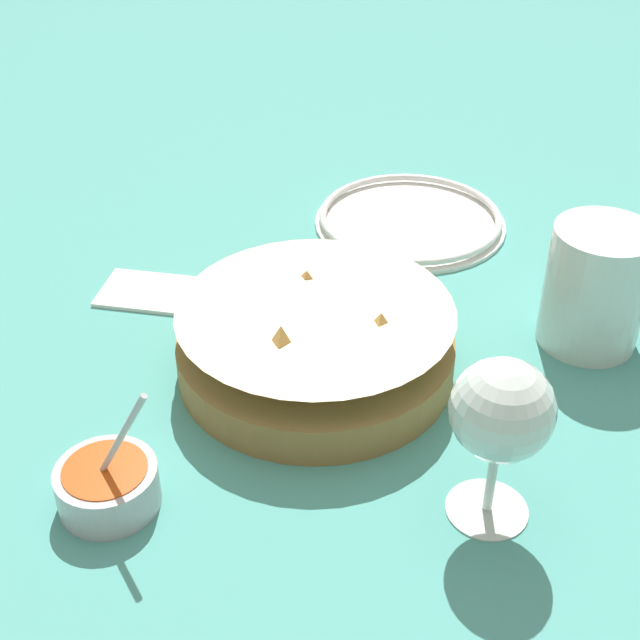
# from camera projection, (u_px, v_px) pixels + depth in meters

# --- Properties ---
(ground_plane) EXTENTS (4.00, 4.00, 0.00)m
(ground_plane) POSITION_uv_depth(u_px,v_px,m) (312.00, 380.00, 0.78)
(ground_plane) COLOR teal
(food_basket) EXTENTS (0.24, 0.24, 0.08)m
(food_basket) POSITION_uv_depth(u_px,v_px,m) (320.00, 345.00, 0.77)
(food_basket) COLOR olive
(food_basket) RESTS_ON ground_plane
(sauce_cup) EXTENTS (0.08, 0.08, 0.11)m
(sauce_cup) POSITION_uv_depth(u_px,v_px,m) (108.00, 484.00, 0.65)
(sauce_cup) COLOR #B7B7BC
(sauce_cup) RESTS_ON ground_plane
(wine_glass) EXTENTS (0.07, 0.07, 0.13)m
(wine_glass) POSITION_uv_depth(u_px,v_px,m) (501.00, 415.00, 0.60)
(wine_glass) COLOR silver
(wine_glass) RESTS_ON ground_plane
(beer_mug) EXTENTS (0.13, 0.09, 0.12)m
(beer_mug) POSITION_uv_depth(u_px,v_px,m) (597.00, 291.00, 0.80)
(beer_mug) COLOR silver
(beer_mug) RESTS_ON ground_plane
(side_plate) EXTENTS (0.21, 0.21, 0.01)m
(side_plate) POSITION_uv_depth(u_px,v_px,m) (410.00, 219.00, 1.00)
(side_plate) COLOR white
(side_plate) RESTS_ON ground_plane
(napkin) EXTENTS (0.11, 0.07, 0.01)m
(napkin) POSITION_uv_depth(u_px,v_px,m) (156.00, 291.00, 0.89)
(napkin) COLOR white
(napkin) RESTS_ON ground_plane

